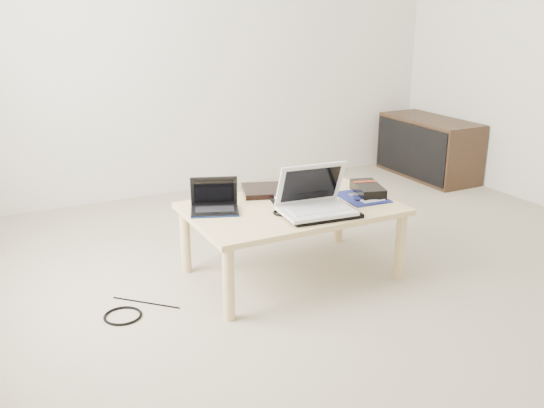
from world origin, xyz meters
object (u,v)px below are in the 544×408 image
white_laptop (314,201)px  netbook (214,204)px  media_cabinet (428,148)px  coffee_table (292,215)px  gpu_box (368,189)px

white_laptop → netbook: bearing=146.6°
media_cabinet → netbook: netbook is taller
netbook → coffee_table: bearing=-16.3°
white_laptop → gpu_box: (0.44, 0.16, -0.04)m
white_laptop → gpu_box: 0.47m
coffee_table → white_laptop: (0.04, -0.17, 0.12)m
netbook → white_laptop: white_laptop is taller
coffee_table → media_cabinet: size_ratio=1.22×
gpu_box → media_cabinet: bearing=38.9°
coffee_table → gpu_box: gpu_box is taller
media_cabinet → netbook: (-2.39, -1.10, 0.19)m
netbook → white_laptop: 0.52m
gpu_box → white_laptop: bearing=-160.5°
media_cabinet → gpu_box: size_ratio=3.06×
coffee_table → media_cabinet: 2.34m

